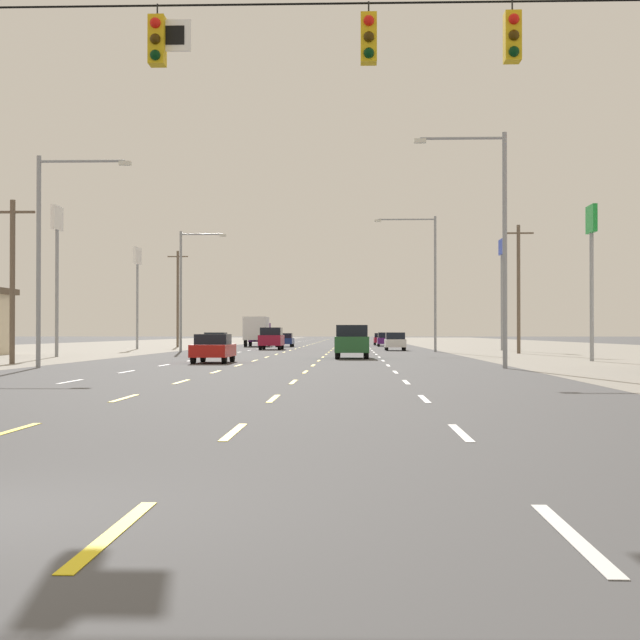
# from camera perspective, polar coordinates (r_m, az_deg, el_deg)

# --- Properties ---
(ground_plane) EXTENTS (572.00, 572.00, 0.00)m
(ground_plane) POSITION_cam_1_polar(r_m,az_deg,el_deg) (73.97, -0.84, -1.94)
(ground_plane) COLOR #4C4C4F
(lot_apron_right) EXTENTS (28.00, 440.00, 0.01)m
(lot_apron_right) POSITION_cam_1_polar(r_m,az_deg,el_deg) (76.85, 17.93, -1.85)
(lot_apron_right) COLOR gray
(lot_apron_right) RESTS_ON ground
(lane_markings) EXTENTS (10.64, 227.60, 0.01)m
(lane_markings) POSITION_cam_1_polar(r_m,az_deg,el_deg) (112.43, 0.11, -1.52)
(lane_markings) COLOR white
(lane_markings) RESTS_ON ground
(signal_span_wire) EXTENTS (25.07, 0.53, 8.61)m
(signal_span_wire) POSITION_cam_1_polar(r_m,az_deg,el_deg) (18.49, -7.20, 9.89)
(signal_span_wire) COLOR brown
(signal_span_wire) RESTS_ON ground
(sedan_inner_left_nearest) EXTENTS (1.80, 4.50, 1.46)m
(sedan_inner_left_nearest) POSITION_cam_1_polar(r_m,az_deg,el_deg) (49.08, -6.34, -1.66)
(sedan_inner_left_nearest) COLOR red
(sedan_inner_left_nearest) RESTS_ON ground
(suv_inner_right_near) EXTENTS (1.98, 4.90, 1.98)m
(suv_inner_right_near) POSITION_cam_1_polar(r_m,az_deg,el_deg) (57.13, 1.90, -1.26)
(suv_inner_right_near) COLOR #235B2D
(suv_inner_right_near) RESTS_ON ground
(hatchback_far_left_mid) EXTENTS (1.72, 3.90, 1.54)m
(hatchback_far_left_mid) POSITION_cam_1_polar(r_m,az_deg,el_deg) (76.75, -6.17, -1.31)
(hatchback_far_left_mid) COLOR #235B2D
(hatchback_far_left_mid) RESTS_ON ground
(hatchback_far_right_midfar) EXTENTS (1.72, 3.90, 1.54)m
(hatchback_far_right_midfar) POSITION_cam_1_polar(r_m,az_deg,el_deg) (82.27, 4.47, -1.27)
(hatchback_far_right_midfar) COLOR white
(hatchback_far_right_midfar) RESTS_ON ground
(suv_inner_left_far) EXTENTS (1.98, 4.90, 1.98)m
(suv_inner_left_far) POSITION_cam_1_polar(r_m,az_deg,el_deg) (86.13, -2.89, -1.08)
(suv_inner_left_far) COLOR maroon
(suv_inner_left_far) RESTS_ON ground
(sedan_inner_right_farther) EXTENTS (1.80, 4.50, 1.46)m
(sedan_inner_right_farther) POSITION_cam_1_polar(r_m,az_deg,el_deg) (86.46, 1.85, -1.26)
(sedan_inner_right_farther) COLOR black
(sedan_inner_right_farther) RESTS_ON ground
(sedan_inner_left_farthest) EXTENTS (1.80, 4.50, 1.46)m
(sedan_inner_left_farthest) POSITION_cam_1_polar(r_m,az_deg,el_deg) (102.98, -2.10, -1.18)
(sedan_inner_left_farthest) COLOR navy
(sedan_inner_left_farthest) RESTS_ON ground
(box_truck_far_left_distant_a) EXTENTS (2.40, 7.20, 3.23)m
(box_truck_far_left_distant_a) POSITION_cam_1_polar(r_m,az_deg,el_deg) (105.61, -3.75, -0.58)
(box_truck_far_left_distant_a) COLOR #4C196B
(box_truck_far_left_distant_a) RESTS_ON ground
(hatchback_far_right_distant_b) EXTENTS (1.72, 3.90, 1.54)m
(hatchback_far_right_distant_b) POSITION_cam_1_polar(r_m,az_deg,el_deg) (105.44, 3.89, -1.15)
(hatchback_far_right_distant_b) COLOR #4C196B
(hatchback_far_right_distant_b) RESTS_ON ground
(sedan_far_right_distant_c) EXTENTS (1.80, 4.50, 1.46)m
(sedan_far_right_distant_c) POSITION_cam_1_polar(r_m,az_deg,el_deg) (116.80, 3.64, -1.13)
(sedan_far_right_distant_c) COLOR maroon
(sedan_far_right_distant_c) RESTS_ON ground
(pole_sign_left_row_1) EXTENTS (0.24, 1.90, 9.56)m
(pole_sign_left_row_1) POSITION_cam_1_polar(r_m,az_deg,el_deg) (63.31, -15.31, 4.30)
(pole_sign_left_row_1) COLOR gray
(pole_sign_left_row_1) RESTS_ON ground
(pole_sign_left_row_2) EXTENTS (0.24, 2.56, 9.40)m
(pole_sign_left_row_2) POSITION_cam_1_polar(r_m,az_deg,el_deg) (90.50, -10.76, 2.91)
(pole_sign_left_row_2) COLOR gray
(pole_sign_left_row_2) RESTS_ON ground
(pole_sign_right_row_1) EXTENTS (0.24, 1.67, 8.39)m
(pole_sign_right_row_1) POSITION_cam_1_polar(r_m,az_deg,el_deg) (53.87, 15.78, 4.18)
(pole_sign_right_row_1) COLOR gray
(pole_sign_right_row_1) RESTS_ON ground
(pole_sign_right_row_2) EXTENTS (0.24, 2.34, 9.56)m
(pole_sign_right_row_2) POSITION_cam_1_polar(r_m,az_deg,el_deg) (84.07, 10.72, 3.15)
(pole_sign_right_row_2) COLOR gray
(pole_sign_right_row_2) RESTS_ON ground
(streetlight_left_row_0) EXTENTS (4.16, 0.26, 9.29)m
(streetlight_left_row_0) POSITION_cam_1_polar(r_m,az_deg,el_deg) (43.85, -15.78, 4.35)
(streetlight_left_row_0) COLOR gray
(streetlight_left_row_0) RESTS_ON ground
(streetlight_right_row_0) EXTENTS (4.00, 0.26, 10.18)m
(streetlight_right_row_0) POSITION_cam_1_polar(r_m,az_deg,el_deg) (42.28, 10.38, 5.12)
(streetlight_right_row_0) COLOR gray
(streetlight_right_row_0) RESTS_ON ground
(streetlight_left_row_1) EXTENTS (3.73, 0.26, 9.65)m
(streetlight_left_row_1) POSITION_cam_1_polar(r_m,az_deg,el_deg) (77.70, -7.99, 2.22)
(streetlight_left_row_1) COLOR gray
(streetlight_left_row_1) RESTS_ON ground
(streetlight_right_row_1) EXTENTS (4.90, 0.26, 10.78)m
(streetlight_right_row_1) POSITION_cam_1_polar(r_m,az_deg,el_deg) (76.81, 6.47, 2.79)
(streetlight_right_row_1) COLOR gray
(streetlight_right_row_1) RESTS_ON ground
(utility_pole_left_row_0) EXTENTS (2.20, 0.26, 8.03)m
(utility_pole_left_row_0) POSITION_cam_1_polar(r_m,az_deg,el_deg) (49.37, -17.75, 2.38)
(utility_pole_left_row_0) COLOR brown
(utility_pole_left_row_0) RESTS_ON ground
(utility_pole_right_row_1) EXTENTS (2.20, 0.26, 9.41)m
(utility_pole_right_row_1) POSITION_cam_1_polar(r_m,az_deg,el_deg) (71.80, 11.67, 1.95)
(utility_pole_right_row_1) COLOR brown
(utility_pole_right_row_1) RESTS_ON ground
(utility_pole_left_row_2) EXTENTS (2.20, 0.26, 10.21)m
(utility_pole_left_row_2) POSITION_cam_1_polar(r_m,az_deg,el_deg) (103.24, -8.42, 1.35)
(utility_pole_left_row_2) COLOR brown
(utility_pole_left_row_2) RESTS_ON ground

